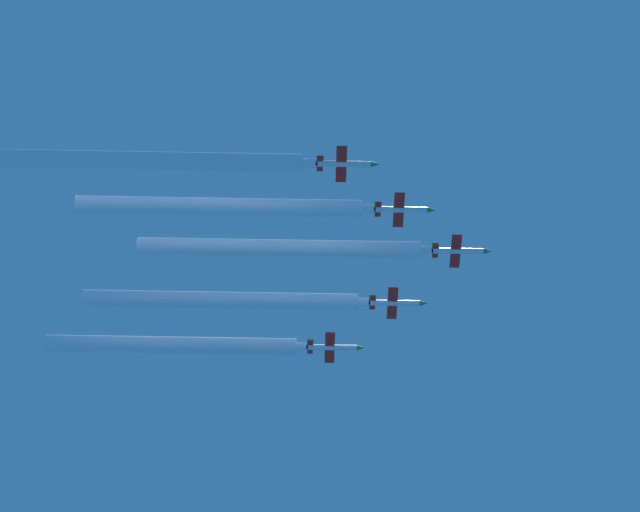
{
  "coord_description": "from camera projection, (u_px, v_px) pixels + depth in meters",
  "views": [
    {
      "loc": [
        189.78,
        -21.0,
        1.83
      ],
      "look_at": [
        0.0,
        -17.11,
        230.6
      ],
      "focal_mm": 98.08,
      "sensor_mm": 36.0,
      "label": 1
    }
  ],
  "objects": [
    {
      "name": "jet_lead",
      "position": [
        460.0,
        251.0,
        298.95
      ],
      "size": [
        7.27,
        10.59,
        2.54
      ],
      "color": "silver"
    },
    {
      "name": "smoke_trail_lead",
      "position": [
        285.0,
        248.0,
        298.54
      ],
      "size": [
        3.0,
        50.29,
        3.0
      ],
      "color": "white"
    },
    {
      "name": "jet_left_wingman",
      "position": [
        397.0,
        303.0,
        304.51
      ],
      "size": [
        7.27,
        10.59,
        2.54
      ],
      "color": "silver"
    },
    {
      "name": "smoke_trail_left_wingman",
      "position": [
        226.0,
        300.0,
        304.1
      ],
      "size": [
        3.0,
        49.96,
        3.0
      ],
      "color": "white"
    },
    {
      "name": "smoke_trail_outer_right",
      "position": [
        149.0,
        161.0,
        282.74
      ],
      "size": [
        3.0,
        54.19,
        3.0
      ],
      "color": "white"
    },
    {
      "name": "smoke_trail_outer_left",
      "position": [
        176.0,
        345.0,
        309.14
      ],
      "size": [
        3.0,
        46.19,
        3.0
      ],
      "color": "white"
    },
    {
      "name": "jet_outer_left",
      "position": [
        334.0,
        347.0,
        309.53
      ],
      "size": [
        7.27,
        10.59,
        2.54
      ],
      "color": "silver"
    },
    {
      "name": "jet_right_wingman",
      "position": [
        403.0,
        210.0,
        290.99
      ],
      "size": [
        7.27,
        10.59,
        2.54
      ],
      "color": "silver"
    },
    {
      "name": "smoke_trail_right_wingman",
      "position": [
        225.0,
        207.0,
        290.58
      ],
      "size": [
        3.0,
        49.7,
        3.0
      ],
      "color": "white"
    },
    {
      "name": "jet_outer_right",
      "position": [
        346.0,
        164.0,
        283.18
      ],
      "size": [
        7.27,
        10.59,
        2.54
      ],
      "color": "silver"
    }
  ]
}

